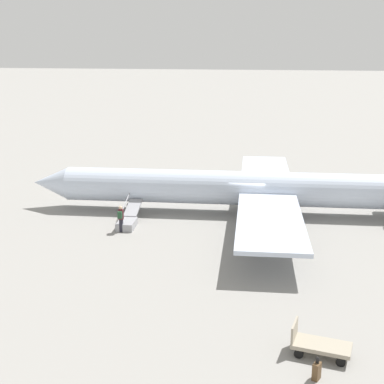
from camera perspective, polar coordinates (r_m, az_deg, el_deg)
The scene contains 6 objects.
ground_plane at distance 38.51m, azimuth 5.98°, elevation -2.29°, with size 600.00×600.00×0.00m, color gray.
airplane_main at distance 38.01m, azimuth 7.45°, elevation 0.39°, with size 32.14×24.78×6.33m.
boarding_stairs at distance 35.73m, azimuth -6.85°, elevation -3.07°, with size 1.48×4.10×1.61m.
passenger at distance 34.45m, azimuth -7.60°, elevation -2.66°, with size 0.36×0.55×1.74m.
luggage_cart at distance 21.68m, azimuth 13.31°, elevation -15.55°, with size 2.33×1.40×1.22m.
suitcase at distance 20.38m, azimuth 13.16°, elevation -18.09°, with size 0.34×0.42×0.88m.
Camera 1 is at (-4.28, 36.57, 11.27)m, focal length 50.00 mm.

